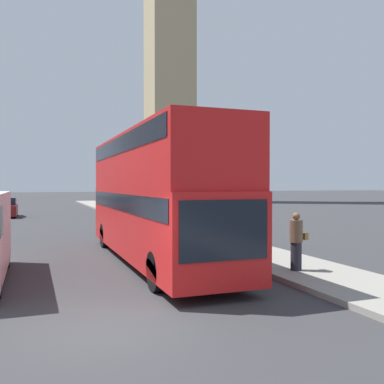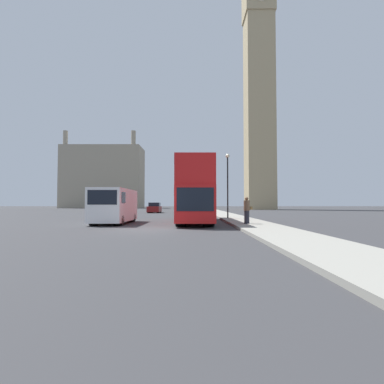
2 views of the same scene
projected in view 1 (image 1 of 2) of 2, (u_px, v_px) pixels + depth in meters
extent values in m
plane|color=#333335|center=(109.00, 329.00, 7.88)|extent=(300.00, 300.00, 0.00)
cube|color=gray|center=(381.00, 294.00, 10.13)|extent=(2.83, 120.00, 0.15)
cube|color=tan|center=(169.00, 50.00, 66.73)|extent=(6.62, 6.62, 47.56)
cube|color=red|center=(154.00, 221.00, 14.74)|extent=(2.40, 11.48, 2.23)
cube|color=red|center=(154.00, 162.00, 14.71)|extent=(2.40, 11.25, 1.85)
cube|color=black|center=(154.00, 201.00, 14.73)|extent=(2.44, 11.02, 0.55)
cube|color=black|center=(154.00, 146.00, 14.70)|extent=(2.44, 10.79, 0.55)
cube|color=black|center=(225.00, 230.00, 9.35)|extent=(2.12, 0.03, 1.34)
cylinder|color=black|center=(164.00, 271.00, 10.69)|extent=(0.67, 1.01, 1.01)
cylinder|color=black|center=(227.00, 266.00, 11.30)|extent=(0.67, 1.01, 1.01)
cylinder|color=black|center=(109.00, 235.00, 18.22)|extent=(0.67, 1.01, 1.01)
cylinder|color=black|center=(149.00, 234.00, 18.82)|extent=(0.67, 1.01, 1.01)
cylinder|color=black|center=(1.00, 257.00, 13.70)|extent=(0.53, 0.68, 0.68)
cylinder|color=#23232D|center=(296.00, 256.00, 12.54)|extent=(0.32, 0.32, 0.82)
cylinder|color=brown|center=(296.00, 231.00, 12.53)|extent=(0.38, 0.38, 0.65)
sphere|color=brown|center=(296.00, 216.00, 12.52)|extent=(0.22, 0.22, 0.22)
cube|color=olive|center=(304.00, 236.00, 12.63)|extent=(0.12, 0.24, 0.20)
cylinder|color=black|center=(195.00, 181.00, 19.44)|extent=(0.12, 0.12, 5.36)
sphere|color=beige|center=(195.00, 118.00, 19.39)|extent=(0.36, 0.36, 0.36)
cube|color=maroon|center=(5.00, 210.00, 34.99)|extent=(1.82, 4.49, 0.84)
cube|color=black|center=(5.00, 201.00, 35.08)|extent=(1.64, 2.15, 0.59)
cylinder|color=black|center=(14.00, 214.00, 33.90)|extent=(0.40, 0.60, 0.60)
cylinder|color=black|center=(15.00, 212.00, 36.59)|extent=(0.40, 0.60, 0.60)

